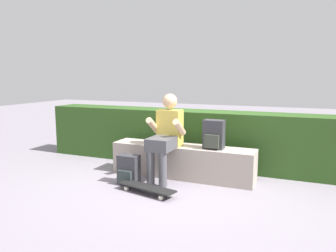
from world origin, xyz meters
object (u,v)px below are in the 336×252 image
object	(u,v)px
bench_main	(182,161)
skateboard_near_person	(147,188)
backpack_on_ground	(128,170)
person_skater	(166,134)
backpack_on_bench	(214,135)

from	to	relation	value
bench_main	skateboard_near_person	size ratio (longest dim) A/B	2.55
backpack_on_ground	skateboard_near_person	bearing A→B (deg)	-31.42
person_skater	backpack_on_bench	bearing A→B (deg)	17.39
bench_main	person_skater	bearing A→B (deg)	-128.86
bench_main	person_skater	world-z (taller)	person_skater
bench_main	backpack_on_ground	world-z (taller)	bench_main
backpack_on_bench	backpack_on_ground	size ratio (longest dim) A/B	1.00
bench_main	skateboard_near_person	world-z (taller)	bench_main
skateboard_near_person	backpack_on_bench	world-z (taller)	backpack_on_bench
bench_main	skateboard_near_person	bearing A→B (deg)	-101.58
person_skater	skateboard_near_person	bearing A→B (deg)	-90.01
bench_main	person_skater	size ratio (longest dim) A/B	1.72
person_skater	skateboard_near_person	xyz separation A→B (m)	(-0.00, -0.61, -0.59)
bench_main	backpack_on_ground	xyz separation A→B (m)	(-0.57, -0.57, -0.04)
bench_main	backpack_on_bench	world-z (taller)	backpack_on_bench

